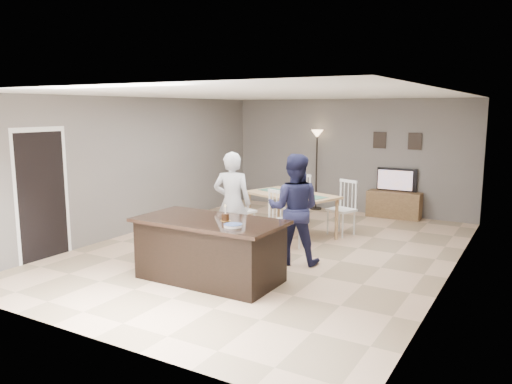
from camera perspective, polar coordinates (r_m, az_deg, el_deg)
The scene contains 14 objects.
floor at distance 8.89m, azimuth 1.51°, elevation -6.62°, with size 8.00×8.00×0.00m, color #DAB08C.
room_shell at distance 8.58m, azimuth 1.55°, elevation 4.21°, with size 8.00×8.00×8.00m.
kitchen_island at distance 7.30m, azimuth -5.30°, elevation -6.55°, with size 2.15×1.10×0.90m.
tv_console at distance 11.84m, azimuth 15.48°, elevation -1.41°, with size 1.20×0.40×0.60m, color brown.
television at distance 11.82m, azimuth 15.69°, elevation 1.33°, with size 0.91×0.12×0.53m, color black.
tv_screen_glow at distance 11.74m, azimuth 15.59°, elevation 1.32°, with size 0.78×0.78×0.00m, color orange.
picture_frames at distance 11.87m, azimuth 15.81°, elevation 5.67°, with size 1.10×0.02×0.38m.
doorway at distance 8.86m, azimuth -23.32°, elevation 0.87°, with size 0.00×2.10×2.65m.
woman at distance 8.47m, azimuth -2.73°, elevation -1.32°, with size 0.64×0.42×1.76m, color silver.
man at distance 7.99m, azimuth 4.37°, elevation -1.95°, with size 0.86×0.67×1.77m, color #1C1D3D.
birthday_cake at distance 7.09m, azimuth -3.52°, elevation -2.86°, with size 0.14×0.14×0.22m.
plate_stack at distance 6.71m, azimuth -2.64°, elevation -3.85°, with size 0.25×0.25×0.04m.
dining_table at distance 9.76m, azimuth 4.08°, elevation -1.02°, with size 2.24×2.44×1.08m.
floor_lamp at distance 12.32m, azimuth 6.97°, elevation 5.02°, with size 0.29×0.29×1.96m.
Camera 1 is at (4.08, -7.51, 2.46)m, focal length 35.00 mm.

